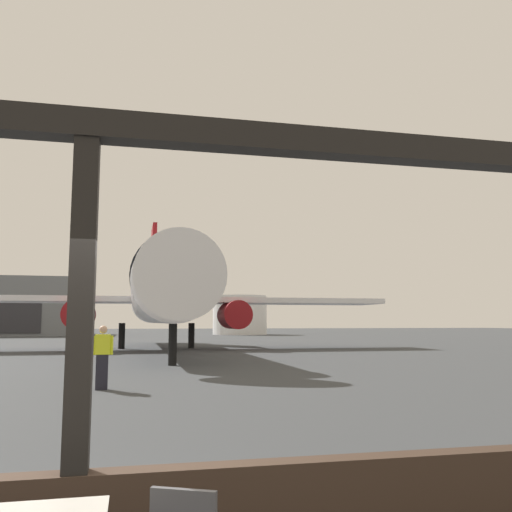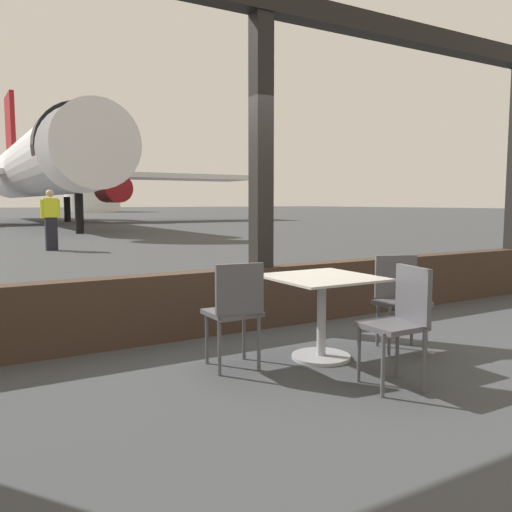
# 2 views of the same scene
# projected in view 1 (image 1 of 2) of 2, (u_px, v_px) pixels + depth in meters

# --- Properties ---
(ground_plane) EXTENTS (220.00, 220.00, 0.00)m
(ground_plane) POSITION_uv_depth(u_px,v_px,m) (127.00, 345.00, 42.89)
(ground_plane) COLOR #383A3D
(window_frame) EXTENTS (9.20, 0.24, 3.59)m
(window_frame) POSITION_uv_depth(u_px,v_px,m) (78.00, 397.00, 4.30)
(window_frame) COLOR #38281E
(window_frame) RESTS_ON ground
(airplane) EXTENTS (31.70, 31.64, 10.46)m
(airplane) POSITION_uv_depth(u_px,v_px,m) (160.00, 295.00, 35.37)
(airplane) COLOR silver
(airplane) RESTS_ON ground
(ground_crew_worker) EXTENTS (0.56, 0.22, 1.74)m
(ground_crew_worker) POSITION_uv_depth(u_px,v_px,m) (102.00, 356.00, 14.94)
(ground_crew_worker) COLOR black
(ground_crew_worker) RESTS_ON ground
(fuel_storage_tank) EXTENTS (8.01, 8.01, 5.72)m
(fuel_storage_tank) POSITION_uv_depth(u_px,v_px,m) (240.00, 315.00, 81.01)
(fuel_storage_tank) COLOR white
(fuel_storage_tank) RESTS_ON ground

